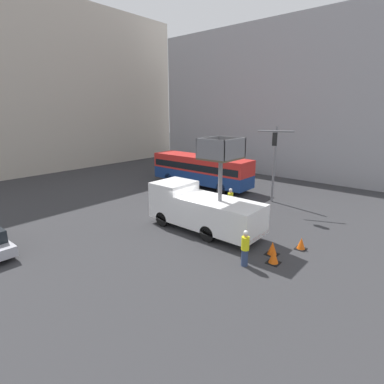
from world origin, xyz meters
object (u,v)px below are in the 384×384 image
(road_worker_directing, at_px, (230,201))
(traffic_cone_near_truck, at_px, (274,257))
(traffic_light_pole, at_px, (274,154))
(traffic_cone_mid_road, at_px, (301,244))
(utility_truck, at_px, (202,207))
(road_worker_near_truck, at_px, (245,248))
(city_bus, at_px, (201,169))
(traffic_cone_far_side, at_px, (272,249))

(road_worker_directing, relative_size, traffic_cone_near_truck, 2.68)
(traffic_light_pole, distance_m, traffic_cone_mid_road, 8.59)
(utility_truck, distance_m, road_worker_near_truck, 4.81)
(city_bus, relative_size, traffic_cone_far_side, 14.67)
(utility_truck, bearing_deg, road_worker_directing, 5.29)
(traffic_cone_near_truck, bearing_deg, utility_truck, 78.92)
(city_bus, xyz_separation_m, traffic_light_pole, (-1.13, -7.94, 2.26))
(city_bus, distance_m, traffic_cone_near_truck, 15.64)
(city_bus, relative_size, traffic_cone_near_truck, 14.80)
(traffic_light_pole, distance_m, traffic_cone_far_side, 9.37)
(city_bus, height_order, road_worker_directing, city_bus)
(road_worker_directing, bearing_deg, utility_truck, -35.63)
(road_worker_near_truck, bearing_deg, traffic_light_pole, -135.94)
(road_worker_near_truck, xyz_separation_m, traffic_cone_near_truck, (1.11, -0.95, -0.56))
(utility_truck, distance_m, city_bus, 11.11)
(utility_truck, height_order, traffic_cone_mid_road, utility_truck)
(traffic_light_pole, relative_size, traffic_cone_mid_road, 9.37)
(city_bus, xyz_separation_m, road_worker_near_truck, (-10.75, -11.29, -0.83))
(utility_truck, xyz_separation_m, traffic_cone_mid_road, (1.33, -5.66, -1.16))
(traffic_light_pole, relative_size, road_worker_near_truck, 3.33)
(utility_truck, bearing_deg, traffic_cone_far_side, -92.91)
(road_worker_near_truck, relative_size, traffic_cone_near_truck, 2.57)
(city_bus, distance_m, road_worker_directing, 8.38)
(traffic_cone_far_side, bearing_deg, utility_truck, 87.09)
(traffic_cone_near_truck, bearing_deg, traffic_light_pole, 26.80)
(road_worker_directing, bearing_deg, road_worker_near_truck, -2.22)
(road_worker_near_truck, xyz_separation_m, traffic_cone_mid_road, (3.47, -1.39, -0.59))
(utility_truck, relative_size, traffic_light_pole, 1.21)
(traffic_light_pole, bearing_deg, city_bus, 81.87)
(road_worker_near_truck, bearing_deg, traffic_cone_mid_road, -176.93)
(city_bus, bearing_deg, utility_truck, 141.13)
(city_bus, distance_m, road_worker_near_truck, 15.61)
(road_worker_near_truck, bearing_deg, utility_truck, -91.65)
(road_worker_directing, distance_m, traffic_cone_far_side, 6.43)
(traffic_cone_mid_road, distance_m, traffic_cone_far_side, 1.81)
(traffic_cone_near_truck, bearing_deg, city_bus, 51.78)
(utility_truck, xyz_separation_m, road_worker_directing, (3.62, 0.33, -0.52))
(city_bus, bearing_deg, traffic_cone_near_truck, 153.75)
(traffic_light_pole, xyz_separation_m, road_worker_directing, (-3.86, 1.26, -3.04))
(traffic_light_pole, xyz_separation_m, traffic_cone_near_truck, (-8.50, -4.30, -3.66))
(road_worker_directing, bearing_deg, city_bus, -167.72)
(road_worker_directing, distance_m, traffic_cone_mid_road, 6.45)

